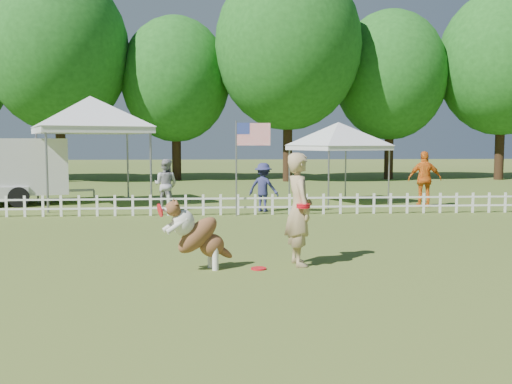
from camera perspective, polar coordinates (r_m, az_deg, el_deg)
ground at (r=9.61m, az=1.46°, el=-7.59°), size 120.00×120.00×0.00m
picket_fence at (r=16.46m, az=-0.95°, el=-1.26°), size 22.00×0.08×0.60m
handler at (r=9.70m, az=4.32°, el=-1.73°), size 0.55×0.76×1.92m
dog at (r=9.35m, az=-5.74°, el=-4.29°), size 1.20×0.78×1.18m
frisbee_on_turf at (r=9.50m, az=0.27°, el=-7.66°), size 0.29×0.29×0.02m
canopy_tent_left at (r=19.72m, az=-16.13°, el=3.85°), size 4.44×4.44×3.53m
canopy_tent_right at (r=19.65m, az=8.20°, el=2.79°), size 3.44×3.44×2.71m
cargo_trailer at (r=20.90m, az=-24.02°, el=1.93°), size 5.58×3.60×2.27m
flag_pole at (r=16.16m, az=-1.98°, el=2.35°), size 1.03×0.33×2.69m
spectator_a at (r=17.73m, az=-9.01°, el=0.72°), size 0.93×0.84×1.58m
spectator_b at (r=17.21m, az=0.75°, el=0.47°), size 1.10×0.93×1.47m
spectator_c at (r=19.24m, az=16.52°, el=1.25°), size 1.11×0.58×1.81m
tree_left at (r=32.11m, az=-19.15°, el=11.71°), size 7.40×7.40×12.00m
tree_center_left at (r=32.02m, az=-8.02°, el=9.98°), size 6.00×6.00×9.80m
tree_center_right at (r=30.88m, az=3.22°, el=12.82°), size 7.60×7.60×12.60m
tree_right at (r=33.49m, az=13.27°, el=10.19°), size 6.20×6.20×10.40m
tree_far_right at (r=34.89m, az=23.39°, el=10.53°), size 7.00×7.00×11.40m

